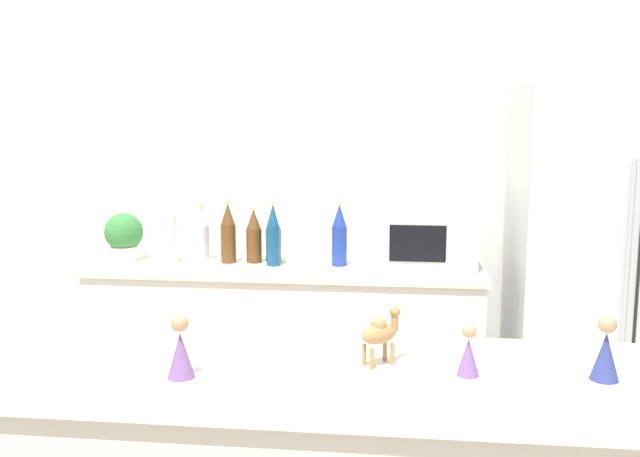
{
  "coord_description": "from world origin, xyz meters",
  "views": [
    {
      "loc": [
        0.14,
        -1.08,
        1.61
      ],
      "look_at": [
        -0.16,
        1.46,
        1.21
      ],
      "focal_mm": 40.0,
      "sensor_mm": 36.0,
      "label": 1
    }
  ],
  "objects_px": {
    "microwave": "(426,237)",
    "back_bottle_3": "(254,237)",
    "refrigerator": "(613,275)",
    "back_bottle_1": "(273,237)",
    "wise_man_figurine_blue": "(606,352)",
    "wise_man_figurine_purple": "(181,351)",
    "back_bottle_4": "(273,235)",
    "back_bottle_2": "(339,236)",
    "back_bottle_5": "(228,234)",
    "wise_man_figurine_crimson": "(468,354)",
    "potted_plant": "(124,235)",
    "camel_figurine": "(380,332)",
    "paper_towel_roll": "(165,239)",
    "back_bottle_0": "(202,234)"
  },
  "relations": [
    {
      "from": "paper_towel_roll",
      "to": "back_bottle_3",
      "type": "distance_m",
      "value": 0.44
    },
    {
      "from": "potted_plant",
      "to": "microwave",
      "type": "relative_size",
      "value": 0.51
    },
    {
      "from": "wise_man_figurine_crimson",
      "to": "paper_towel_roll",
      "type": "bearing_deg",
      "value": 126.83
    },
    {
      "from": "wise_man_figurine_purple",
      "to": "potted_plant",
      "type": "bearing_deg",
      "value": 115.49
    },
    {
      "from": "back_bottle_0",
      "to": "camel_figurine",
      "type": "relative_size",
      "value": 2.0
    },
    {
      "from": "back_bottle_3",
      "to": "wise_man_figurine_crimson",
      "type": "bearing_deg",
      "value": -64.05
    },
    {
      "from": "back_bottle_1",
      "to": "wise_man_figurine_blue",
      "type": "height_order",
      "value": "wise_man_figurine_blue"
    },
    {
      "from": "back_bottle_0",
      "to": "wise_man_figurine_purple",
      "type": "relative_size",
      "value": 1.88
    },
    {
      "from": "wise_man_figurine_blue",
      "to": "wise_man_figurine_purple",
      "type": "xyz_separation_m",
      "value": [
        -0.96,
        -0.1,
        -0.0
      ]
    },
    {
      "from": "back_bottle_0",
      "to": "back_bottle_2",
      "type": "relative_size",
      "value": 0.9
    },
    {
      "from": "wise_man_figurine_purple",
      "to": "microwave",
      "type": "bearing_deg",
      "value": 72.84
    },
    {
      "from": "back_bottle_5",
      "to": "wise_man_figurine_purple",
      "type": "relative_size",
      "value": 2.07
    },
    {
      "from": "back_bottle_4",
      "to": "wise_man_figurine_blue",
      "type": "distance_m",
      "value": 2.1
    },
    {
      "from": "back_bottle_2",
      "to": "wise_man_figurine_purple",
      "type": "xyz_separation_m",
      "value": [
        -0.19,
        -1.92,
        0.05
      ]
    },
    {
      "from": "back_bottle_5",
      "to": "wise_man_figurine_crimson",
      "type": "xyz_separation_m",
      "value": [
        1.03,
        -1.84,
        0.04
      ]
    },
    {
      "from": "microwave",
      "to": "wise_man_figurine_crimson",
      "type": "height_order",
      "value": "microwave"
    },
    {
      "from": "refrigerator",
      "to": "back_bottle_2",
      "type": "xyz_separation_m",
      "value": [
        -1.3,
        0.03,
        0.16
      ]
    },
    {
      "from": "back_bottle_5",
      "to": "camel_figurine",
      "type": "relative_size",
      "value": 2.21
    },
    {
      "from": "back_bottle_3",
      "to": "back_bottle_4",
      "type": "bearing_deg",
      "value": -30.34
    },
    {
      "from": "back_bottle_2",
      "to": "back_bottle_3",
      "type": "relative_size",
      "value": 1.13
    },
    {
      "from": "wise_man_figurine_crimson",
      "to": "wise_man_figurine_purple",
      "type": "bearing_deg",
      "value": -172.07
    },
    {
      "from": "camel_figurine",
      "to": "wise_man_figurine_crimson",
      "type": "height_order",
      "value": "camel_figurine"
    },
    {
      "from": "refrigerator",
      "to": "back_bottle_4",
      "type": "xyz_separation_m",
      "value": [
        -1.62,
        -0.01,
        0.16
      ]
    },
    {
      "from": "back_bottle_3",
      "to": "back_bottle_4",
      "type": "distance_m",
      "value": 0.13
    },
    {
      "from": "back_bottle_1",
      "to": "wise_man_figurine_crimson",
      "type": "height_order",
      "value": "back_bottle_1"
    },
    {
      "from": "potted_plant",
      "to": "back_bottle_5",
      "type": "height_order",
      "value": "back_bottle_5"
    },
    {
      "from": "potted_plant",
      "to": "back_bottle_1",
      "type": "bearing_deg",
      "value": 4.1
    },
    {
      "from": "paper_towel_roll",
      "to": "wise_man_figurine_crimson",
      "type": "relative_size",
      "value": 1.94
    },
    {
      "from": "refrigerator",
      "to": "potted_plant",
      "type": "bearing_deg",
      "value": 179.25
    },
    {
      "from": "microwave",
      "to": "back_bottle_2",
      "type": "relative_size",
      "value": 1.53
    },
    {
      "from": "microwave",
      "to": "back_bottle_0",
      "type": "distance_m",
      "value": 1.14
    },
    {
      "from": "paper_towel_roll",
      "to": "back_bottle_1",
      "type": "relative_size",
      "value": 0.89
    },
    {
      "from": "refrigerator",
      "to": "camel_figurine",
      "type": "xyz_separation_m",
      "value": [
        -1.03,
        -1.75,
        0.22
      ]
    },
    {
      "from": "potted_plant",
      "to": "back_bottle_2",
      "type": "distance_m",
      "value": 1.11
    },
    {
      "from": "back_bottle_1",
      "to": "refrigerator",
      "type": "bearing_deg",
      "value": -3.02
    },
    {
      "from": "refrigerator",
      "to": "back_bottle_1",
      "type": "relative_size",
      "value": 6.54
    },
    {
      "from": "back_bottle_3",
      "to": "wise_man_figurine_purple",
      "type": "height_order",
      "value": "wise_man_figurine_purple"
    },
    {
      "from": "back_bottle_5",
      "to": "wise_man_figurine_blue",
      "type": "xyz_separation_m",
      "value": [
        1.34,
        -1.83,
        0.05
      ]
    },
    {
      "from": "paper_towel_roll",
      "to": "back_bottle_4",
      "type": "distance_m",
      "value": 0.55
    },
    {
      "from": "refrigerator",
      "to": "back_bottle_3",
      "type": "bearing_deg",
      "value": 178.13
    },
    {
      "from": "back_bottle_4",
      "to": "wise_man_figurine_blue",
      "type": "xyz_separation_m",
      "value": [
        1.1,
        -1.78,
        0.05
      ]
    },
    {
      "from": "back_bottle_0",
      "to": "back_bottle_5",
      "type": "height_order",
      "value": "back_bottle_5"
    },
    {
      "from": "wise_man_figurine_blue",
      "to": "back_bottle_1",
      "type": "bearing_deg",
      "value": 120.72
    },
    {
      "from": "microwave",
      "to": "back_bottle_3",
      "type": "height_order",
      "value": "microwave"
    },
    {
      "from": "back_bottle_2",
      "to": "potted_plant",
      "type": "bearing_deg",
      "value": 179.99
    },
    {
      "from": "back_bottle_4",
      "to": "wise_man_figurine_purple",
      "type": "xyz_separation_m",
      "value": [
        0.13,
        -1.88,
        0.05
      ]
    },
    {
      "from": "potted_plant",
      "to": "back_bottle_5",
      "type": "relative_size",
      "value": 0.79
    },
    {
      "from": "camel_figurine",
      "to": "back_bottle_0",
      "type": "bearing_deg",
      "value": 117.87
    },
    {
      "from": "refrigerator",
      "to": "microwave",
      "type": "bearing_deg",
      "value": 174.06
    },
    {
      "from": "back_bottle_4",
      "to": "back_bottle_5",
      "type": "height_order",
      "value": "back_bottle_4"
    }
  ]
}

